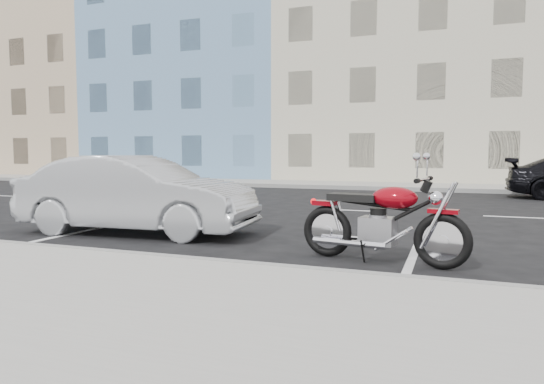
% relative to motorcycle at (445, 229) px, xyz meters
% --- Properties ---
extents(ground, '(120.00, 120.00, 0.00)m').
position_rel_motorcycle_xyz_m(ground, '(-0.43, 5.90, -0.53)').
color(ground, black).
rests_on(ground, ground).
extents(sidewalk_far, '(80.00, 3.40, 0.15)m').
position_rel_motorcycle_xyz_m(sidewalk_far, '(-5.43, 14.60, -0.45)').
color(sidewalk_far, gray).
rests_on(sidewalk_far, ground).
extents(curb_near, '(80.00, 0.12, 0.16)m').
position_rel_motorcycle_xyz_m(curb_near, '(-5.43, -1.10, -0.45)').
color(curb_near, gray).
rests_on(curb_near, ground).
extents(curb_far, '(80.00, 0.12, 0.16)m').
position_rel_motorcycle_xyz_m(curb_far, '(-5.43, 12.90, -0.45)').
color(curb_far, gray).
rests_on(curb_far, ground).
extents(bldg_far_west, '(12.00, 12.00, 12.00)m').
position_rel_motorcycle_xyz_m(bldg_far_west, '(-26.43, 22.20, 5.47)').
color(bldg_far_west, tan).
rests_on(bldg_far_west, ground).
extents(bldg_blue, '(12.00, 12.00, 13.00)m').
position_rel_motorcycle_xyz_m(bldg_blue, '(-14.43, 22.20, 5.97)').
color(bldg_blue, '#5D84AA').
rests_on(bldg_blue, ground).
extents(bldg_cream, '(12.00, 12.00, 11.50)m').
position_rel_motorcycle_xyz_m(bldg_cream, '(-2.43, 22.20, 5.22)').
color(bldg_cream, '#B9B299').
rests_on(bldg_cream, ground).
extents(motorcycle, '(2.30, 0.81, 1.16)m').
position_rel_motorcycle_xyz_m(motorcycle, '(0.00, 0.00, 0.00)').
color(motorcycle, black).
rests_on(motorcycle, ground).
extents(sedan_silver, '(4.45, 1.85, 1.43)m').
position_rel_motorcycle_xyz_m(sedan_silver, '(-5.35, 1.02, 0.19)').
color(sedan_silver, '#A4A6AB').
rests_on(sedan_silver, ground).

